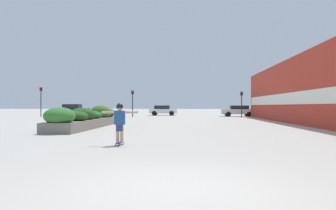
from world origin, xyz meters
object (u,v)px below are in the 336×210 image
object	(u,v)px
skateboarder	(120,119)
traffic_light_far_left	(41,97)
traffic_light_left	(132,99)
car_center_left	(163,110)
car_center_right	(321,111)
car_rightmost	(73,110)
traffic_light_right	(242,100)
skateboard	(120,143)
car_leftmost	(238,111)

from	to	relation	value
skateboarder	traffic_light_far_left	distance (m)	32.95
skateboarder	traffic_light_left	distance (m)	28.78
car_center_left	car_center_right	size ratio (longest dim) A/B	0.86
skateboarder	car_rightmost	distance (m)	35.75
car_center_left	traffic_light_right	xyz separation A→B (m)	(10.08, -7.82, 1.36)
traffic_light_right	traffic_light_far_left	bearing A→B (deg)	179.29
car_center_left	traffic_light_left	distance (m)	8.53
car_rightmost	traffic_light_far_left	world-z (taller)	traffic_light_far_left
skateboarder	car_center_left	bearing A→B (deg)	94.18
car_rightmost	traffic_light_right	size ratio (longest dim) A/B	1.33
skateboard	car_center_right	world-z (taller)	car_center_right
car_center_right	traffic_light_left	distance (m)	24.09
car_leftmost	car_rightmost	distance (m)	22.47
skateboarder	car_leftmost	distance (m)	33.29
car_leftmost	traffic_light_right	xyz separation A→B (m)	(-0.12, -3.73, 1.37)
skateboard	traffic_light_left	bearing A→B (deg)	101.01
car_rightmost	traffic_light_left	bearing A→B (deg)	62.89
car_center_left	car_rightmost	size ratio (longest dim) A/B	0.97
car_center_left	skateboarder	bearing A→B (deg)	2.15
skateboard	traffic_light_right	xyz separation A→B (m)	(8.72, 28.37, 2.06)
car_leftmost	car_center_left	world-z (taller)	car_center_left
car_center_right	traffic_light_right	distance (m)	11.20
car_center_left	traffic_light_far_left	size ratio (longest dim) A/B	1.07
car_center_right	car_center_left	bearing A→B (deg)	-102.21
car_center_left	traffic_light_far_left	distance (m)	16.68
traffic_light_left	traffic_light_far_left	xyz separation A→B (m)	(-11.67, 0.28, 0.28)
car_center_right	traffic_light_left	xyz separation A→B (m)	(-23.81, -3.31, 1.45)
traffic_light_left	traffic_light_right	bearing A→B (deg)	-0.12
skateboarder	car_leftmost	xyz separation A→B (m)	(8.84, 32.10, -0.16)
skateboarder	traffic_light_right	world-z (taller)	traffic_light_right
car_center_right	traffic_light_right	size ratio (longest dim) A/B	1.50
skateboarder	car_center_right	size ratio (longest dim) A/B	0.30
skateboarder	traffic_light_right	size ratio (longest dim) A/B	0.45
car_leftmost	traffic_light_right	bearing A→B (deg)	178.10
car_rightmost	traffic_light_left	world-z (taller)	traffic_light_left
skateboarder	car_center_right	bearing A→B (deg)	60.67
car_center_left	car_rightmost	world-z (taller)	car_rightmost
car_center_left	traffic_light_far_left	xyz separation A→B (m)	(-14.79, -7.51, 1.76)
car_leftmost	traffic_light_far_left	world-z (taller)	traffic_light_far_left
skateboard	skateboarder	distance (m)	0.86
car_center_right	skateboard	bearing A→B (deg)	-31.36
skateboard	traffic_light_right	bearing A→B (deg)	74.94
traffic_light_right	car_center_right	bearing A→B (deg)	17.49
traffic_light_left	traffic_light_right	distance (m)	13.21
skateboarder	traffic_light_left	bearing A→B (deg)	101.01
skateboarder	car_rightmost	bearing A→B (deg)	114.39
car_center_left	car_center_right	xyz separation A→B (m)	(20.69, -4.48, 0.03)
skateboarder	car_center_left	xyz separation A→B (m)	(-1.36, 36.19, -0.16)
skateboard	car_center_right	xyz separation A→B (m)	(19.33, 31.71, 0.73)
skateboard	car_leftmost	xyz separation A→B (m)	(8.84, 32.10, 0.69)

